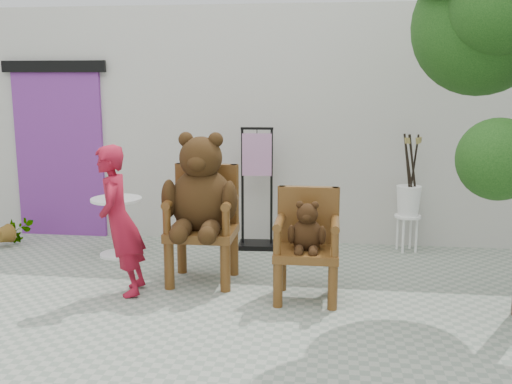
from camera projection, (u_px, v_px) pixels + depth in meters
ground_plane at (259, 319)px, 5.30m from camera, size 60.00×60.00×0.00m
back_wall at (287, 124)px, 8.04m from camera, size 9.00×1.00×3.00m
doorway at (60, 150)px, 7.97m from camera, size 1.40×0.11×2.33m
chair_big at (202, 200)px, 6.14m from camera, size 0.78×0.82×1.57m
chair_small at (307, 237)px, 5.72m from camera, size 0.61×0.56×1.06m
person at (120, 221)px, 5.81m from camera, size 0.44×0.59×1.47m
cafe_table at (117, 220)px, 7.13m from camera, size 0.60×0.60×0.70m
display_stand at (257, 202)px, 7.44m from camera, size 0.47×0.38×1.51m
stool_bucket at (409, 200)px, 7.28m from camera, size 0.32×0.32×1.45m
potted_plant at (13, 230)px, 7.60m from camera, size 0.47×0.44×0.41m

